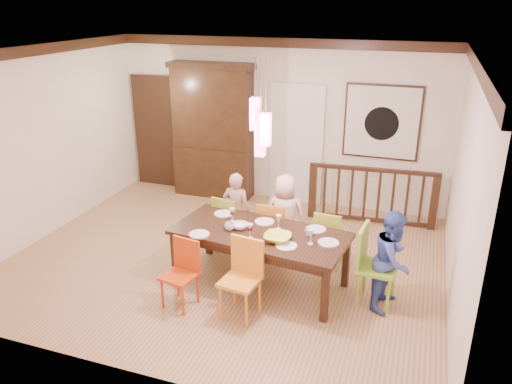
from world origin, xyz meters
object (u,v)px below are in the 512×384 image
(chair_far_left, at_px, (231,219))
(person_end_right, at_px, (393,260))
(chair_end_right, at_px, (378,261))
(china_hutch, at_px, (213,131))
(person_far_mid, at_px, (285,216))
(balustrade, at_px, (372,194))
(person_far_left, at_px, (236,211))
(dining_table, at_px, (260,237))

(chair_far_left, distance_m, person_end_right, 2.44)
(chair_far_left, bearing_deg, chair_end_right, 172.00)
(chair_far_left, xyz_separation_m, china_hutch, (-1.16, 2.05, 0.73))
(person_far_mid, height_order, person_end_right, person_end_right)
(chair_far_left, bearing_deg, balustrade, -127.66)
(balustrade, height_order, person_end_right, person_end_right)
(china_hutch, height_order, person_far_left, china_hutch)
(dining_table, xyz_separation_m, person_far_mid, (0.08, 0.88, -0.06))
(person_far_left, relative_size, person_end_right, 0.96)
(dining_table, height_order, person_end_right, person_end_right)
(chair_far_left, height_order, person_far_left, person_far_left)
(china_hutch, bearing_deg, person_far_left, -57.94)
(person_far_mid, xyz_separation_m, person_end_right, (1.57, -0.84, 0.00))
(chair_end_right, bearing_deg, chair_far_left, 77.86)
(chair_far_left, relative_size, person_end_right, 0.72)
(china_hutch, xyz_separation_m, balustrade, (2.98, -0.35, -0.74))
(person_far_mid, bearing_deg, balustrade, -133.47)
(balustrade, xyz_separation_m, person_far_left, (-1.79, -1.56, 0.09))
(person_far_left, distance_m, person_far_mid, 0.74)
(balustrade, xyz_separation_m, person_far_mid, (-1.05, -1.54, 0.12))
(dining_table, relative_size, balustrade, 1.11)
(chair_far_left, relative_size, china_hutch, 0.36)
(balustrade, height_order, person_far_left, person_far_left)
(chair_far_left, distance_m, balustrade, 2.50)
(person_far_mid, bearing_deg, dining_table, 75.84)
(china_hutch, distance_m, person_end_right, 4.48)
(person_end_right, bearing_deg, person_far_mid, 75.70)
(balustrade, xyz_separation_m, person_end_right, (0.52, -2.38, 0.12))
(balustrade, bearing_deg, china_hutch, 169.39)
(china_hutch, height_order, balustrade, china_hutch)
(dining_table, height_order, balustrade, balustrade)
(balustrade, distance_m, person_end_right, 2.44)
(chair_end_right, xyz_separation_m, person_far_left, (-2.14, 0.82, 0.02))
(dining_table, height_order, chair_far_left, chair_far_left)
(chair_end_right, relative_size, china_hutch, 0.40)
(chair_far_left, distance_m, china_hutch, 2.46)
(chair_end_right, xyz_separation_m, china_hutch, (-3.34, 2.73, 0.67))
(chair_far_left, distance_m, person_far_left, 0.17)
(chair_end_right, height_order, balustrade, chair_end_right)
(person_far_mid, relative_size, person_end_right, 0.99)
(china_hutch, xyz_separation_m, person_far_mid, (1.93, -1.89, -0.62))
(chair_end_right, distance_m, person_end_right, 0.17)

